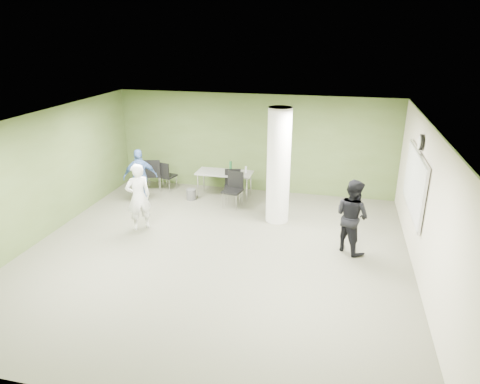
% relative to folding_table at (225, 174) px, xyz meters
% --- Properties ---
extents(floor, '(8.00, 8.00, 0.00)m').
position_rel_folding_table_xyz_m(floor, '(0.67, -3.25, -0.68)').
color(floor, '#565544').
rests_on(floor, ground).
extents(ceiling, '(8.00, 8.00, 0.00)m').
position_rel_folding_table_xyz_m(ceiling, '(0.67, -3.25, 2.12)').
color(ceiling, white).
rests_on(ceiling, wall_back).
extents(wall_back, '(8.00, 2.80, 0.02)m').
position_rel_folding_table_xyz_m(wall_back, '(0.67, 0.75, 0.72)').
color(wall_back, '#475729').
rests_on(wall_back, floor).
extents(wall_left, '(0.02, 8.00, 2.80)m').
position_rel_folding_table_xyz_m(wall_left, '(-3.33, -3.25, 0.72)').
color(wall_left, '#475729').
rests_on(wall_left, floor).
extents(wall_right_cream, '(0.02, 8.00, 2.80)m').
position_rel_folding_table_xyz_m(wall_right_cream, '(4.67, -3.25, 0.72)').
color(wall_right_cream, beige).
rests_on(wall_right_cream, floor).
extents(column, '(0.56, 0.56, 2.80)m').
position_rel_folding_table_xyz_m(column, '(1.67, -1.25, 0.72)').
color(column, silver).
rests_on(column, floor).
extents(whiteboard, '(0.05, 2.30, 1.30)m').
position_rel_folding_table_xyz_m(whiteboard, '(4.59, -2.05, 0.82)').
color(whiteboard, silver).
rests_on(whiteboard, wall_right_cream).
extents(wall_clock, '(0.06, 0.32, 0.32)m').
position_rel_folding_table_xyz_m(wall_clock, '(4.60, -2.05, 1.67)').
color(wall_clock, black).
rests_on(wall_clock, wall_right_cream).
extents(folding_table, '(1.54, 0.68, 0.98)m').
position_rel_folding_table_xyz_m(folding_table, '(0.00, 0.00, 0.00)').
color(folding_table, gray).
rests_on(folding_table, floor).
extents(wastebasket, '(0.26, 0.26, 0.30)m').
position_rel_folding_table_xyz_m(wastebasket, '(-0.86, -0.43, -0.53)').
color(wastebasket, '#4C4C4C').
rests_on(wastebasket, floor).
extents(chair_back_left, '(0.58, 0.58, 0.97)m').
position_rel_folding_table_xyz_m(chair_back_left, '(-2.15, -0.01, -0.12)').
color(chair_back_left, black).
rests_on(chair_back_left, floor).
extents(chair_back_right, '(0.53, 0.53, 0.88)m').
position_rel_folding_table_xyz_m(chair_back_right, '(-1.81, 0.08, -0.17)').
color(chair_back_right, black).
rests_on(chair_back_right, floor).
extents(chair_table_left, '(0.55, 0.55, 0.91)m').
position_rel_folding_table_xyz_m(chair_table_left, '(0.31, -0.33, -0.15)').
color(chair_table_left, black).
rests_on(chair_table_left, floor).
extents(chair_table_right, '(0.54, 0.54, 0.94)m').
position_rel_folding_table_xyz_m(chair_table_right, '(0.41, -0.61, -0.14)').
color(chair_table_right, black).
rests_on(chair_table_right, floor).
extents(woman_white, '(0.69, 0.68, 1.60)m').
position_rel_folding_table_xyz_m(woman_white, '(-1.41, -2.47, 0.12)').
color(woman_white, silver).
rests_on(woman_white, floor).
extents(man_black, '(0.98, 0.97, 1.60)m').
position_rel_folding_table_xyz_m(man_black, '(3.41, -2.44, 0.12)').
color(man_black, black).
rests_on(man_black, floor).
extents(man_blue, '(0.96, 0.72, 1.52)m').
position_rel_folding_table_xyz_m(man_blue, '(-2.06, -1.00, 0.08)').
color(man_blue, '#3C5B95').
rests_on(man_blue, floor).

